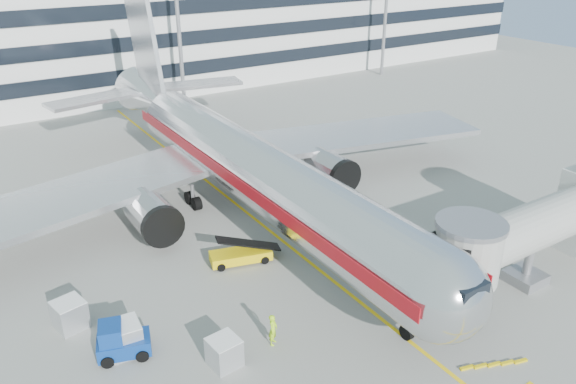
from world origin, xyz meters
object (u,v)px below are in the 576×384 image
main_jet (238,160)px  cargo_container_right (70,314)px  baggage_tug (120,342)px  ramp_worker (273,330)px  cargo_container_front (224,352)px  belt_loader (241,255)px  cargo_container_left (125,338)px

main_jet → cargo_container_right: 18.07m
main_jet → baggage_tug: main_jet is taller
baggage_tug → ramp_worker: size_ratio=1.64×
cargo_container_front → ramp_worker: (3.02, 0.03, 0.14)m
baggage_tug → cargo_container_right: bearing=113.0°
main_jet → ramp_worker: bearing=-112.2°
baggage_tug → cargo_container_right: baggage_tug is taller
belt_loader → baggage_tug: size_ratio=1.46×
main_jet → cargo_container_left: 18.60m
baggage_tug → ramp_worker: baggage_tug is taller
cargo_container_front → ramp_worker: size_ratio=0.88×
main_jet → cargo_container_right: size_ratio=26.41×
main_jet → cargo_container_left: main_jet is taller
cargo_container_left → cargo_container_right: size_ratio=0.95×
cargo_container_front → main_jet: bearing=59.3°
main_jet → belt_loader: 9.28m
baggage_tug → cargo_container_front: 5.69m
main_jet → belt_loader: bearing=-117.9°
belt_loader → cargo_container_left: 10.70m
baggage_tug → cargo_container_left: bearing=31.2°
main_jet → cargo_container_right: bearing=-151.5°
baggage_tug → cargo_container_front: bearing=-39.6°
main_jet → baggage_tug: bearing=-138.3°
ramp_worker → cargo_container_front: bearing=137.8°
cargo_container_front → ramp_worker: bearing=0.5°
cargo_container_right → belt_loader: bearing=4.5°
baggage_tug → cargo_container_front: baggage_tug is taller
baggage_tug → cargo_container_right: 4.30m
cargo_container_left → cargo_container_right: bearing=117.9°
main_jet → cargo_container_front: size_ratio=30.54×
cargo_container_left → cargo_container_front: (4.07, -3.82, -0.10)m
belt_loader → cargo_container_left: (-9.62, -4.68, 0.31)m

